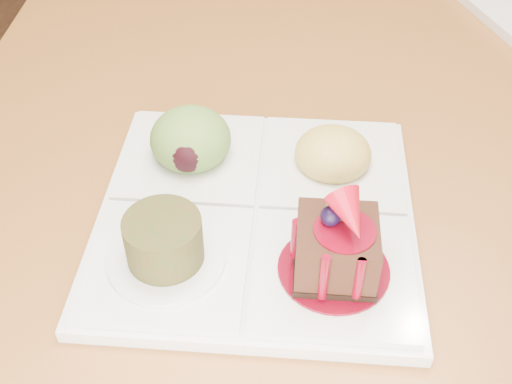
{
  "coord_description": "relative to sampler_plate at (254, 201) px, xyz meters",
  "views": [
    {
      "loc": [
        -0.16,
        -1.06,
        1.15
      ],
      "look_at": [
        -0.18,
        -0.67,
        0.79
      ],
      "focal_mm": 45.0,
      "sensor_mm": 36.0,
      "label": 1
    }
  ],
  "objects": [
    {
      "name": "ground",
      "position": [
        0.18,
        0.67,
        -0.77
      ],
      "size": [
        6.0,
        6.0,
        0.0
      ],
      "primitive_type": "plane",
      "color": "brown"
    },
    {
      "name": "sampler_plate",
      "position": [
        0.0,
        0.0,
        0.0
      ],
      "size": [
        0.28,
        0.28,
        0.1
      ],
      "rotation": [
        0.0,
        0.0,
        -0.04
      ],
      "color": "silver",
      "rests_on": "dining_table"
    }
  ]
}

